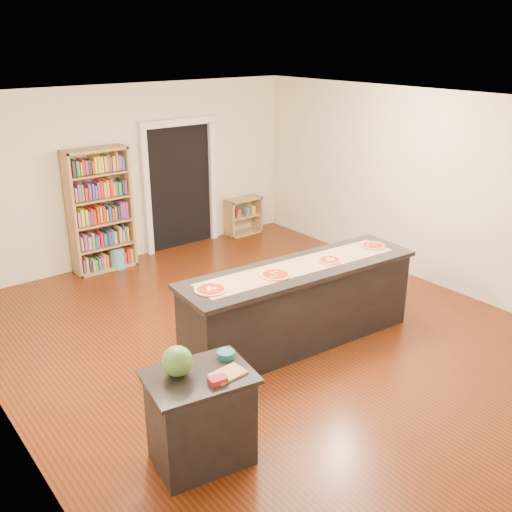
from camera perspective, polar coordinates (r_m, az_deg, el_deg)
room at (r=6.57m, az=1.08°, el=2.76°), size 6.00×7.00×2.80m
doorway at (r=9.87m, az=-7.63°, el=7.66°), size 1.40×0.09×2.21m
kitchen_island at (r=6.79m, az=4.36°, el=-4.90°), size 2.97×0.81×0.98m
side_counter at (r=5.06m, az=-5.54°, el=-15.84°), size 0.87×0.64×0.87m
bookshelf at (r=9.11m, az=-15.30°, el=4.39°), size 0.96×0.34×1.92m
low_shelf at (r=10.61m, az=-1.27°, el=4.01°), size 0.69×0.30×0.69m
waste_bin at (r=9.34m, az=-13.62°, el=-0.27°), size 0.22×0.22×0.31m
kraft_paper at (r=6.61m, az=4.37°, el=-1.02°), size 2.61×0.65×0.00m
watermelon at (r=4.77m, az=-7.88°, el=-10.37°), size 0.26×0.26×0.26m
cutting_board at (r=4.79m, az=-2.82°, el=-11.68°), size 0.30×0.21×0.02m
package_red at (r=4.69m, az=-3.86°, el=-12.28°), size 0.16×0.12×0.05m
package_teal at (r=5.01m, az=-3.03°, el=-9.80°), size 0.16×0.16×0.06m
pizza_a at (r=5.99m, az=-4.56°, el=-3.35°), size 0.33×0.33×0.02m
pizza_b at (r=6.33m, az=1.94°, el=-1.88°), size 0.33×0.33×0.02m
pizza_c at (r=6.79m, az=7.36°, el=-0.41°), size 0.28×0.28×0.02m
pizza_d at (r=7.36m, az=11.61°, el=1.05°), size 0.29×0.29×0.02m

